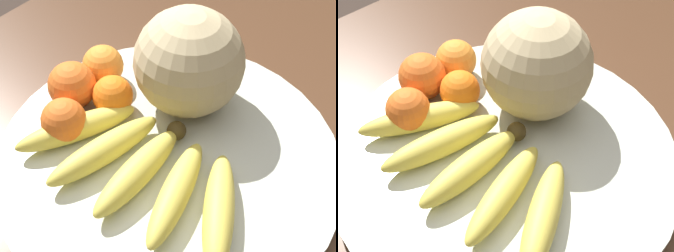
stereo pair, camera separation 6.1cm
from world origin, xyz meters
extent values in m
cube|color=#4C301E|center=(0.00, 0.00, 0.73)|extent=(1.53, 1.01, 0.04)
cube|color=#4C301E|center=(0.68, 0.42, 0.36)|extent=(0.07, 0.07, 0.71)
cylinder|color=beige|center=(0.02, 0.04, 0.76)|extent=(0.47, 0.47, 0.02)
torus|color=#47382D|center=(0.02, 0.04, 0.77)|extent=(0.47, 0.47, 0.01)
sphere|color=#C6B284|center=(0.11, 0.07, 0.85)|extent=(0.16, 0.16, 0.16)
sphere|color=#473819|center=(0.04, 0.04, 0.79)|extent=(0.03, 0.03, 0.03)
ellipsoid|color=#DBC64C|center=(-0.04, 0.15, 0.79)|extent=(0.17, 0.11, 0.04)
ellipsoid|color=#DBC64C|center=(-0.04, 0.09, 0.79)|extent=(0.18, 0.07, 0.04)
ellipsoid|color=#DBC64C|center=(-0.04, 0.04, 0.79)|extent=(0.17, 0.05, 0.04)
ellipsoid|color=#DBC64C|center=(-0.04, -0.02, 0.79)|extent=(0.17, 0.08, 0.04)
ellipsoid|color=#DBC64C|center=(-0.03, -0.08, 0.79)|extent=(0.17, 0.12, 0.04)
sphere|color=orange|center=(-0.05, 0.17, 0.80)|extent=(0.06, 0.06, 0.06)
sphere|color=orange|center=(0.03, 0.15, 0.80)|extent=(0.06, 0.06, 0.06)
sphere|color=orange|center=(0.07, 0.20, 0.80)|extent=(0.06, 0.06, 0.06)
sphere|color=orange|center=(0.01, 0.21, 0.81)|extent=(0.07, 0.07, 0.07)
camera|label=1|loc=(-0.30, -0.22, 1.27)|focal=50.00mm
camera|label=2|loc=(-0.26, -0.26, 1.27)|focal=50.00mm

